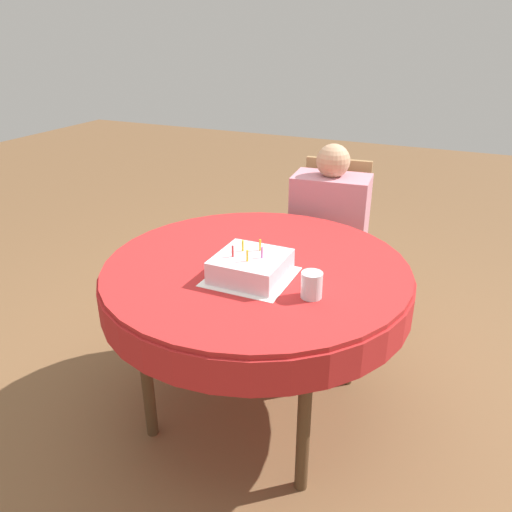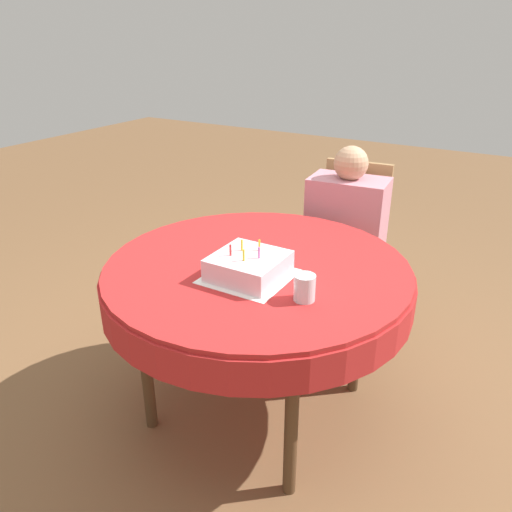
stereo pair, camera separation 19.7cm
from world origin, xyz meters
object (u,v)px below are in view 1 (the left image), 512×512
person (329,222)px  drinking_glass (312,285)px  chair (330,240)px  birthday_cake (251,266)px

person → drinking_glass: size_ratio=11.04×
drinking_glass → person: bearing=102.9°
chair → birthday_cake: 1.10m
person → drinking_glass: 1.05m
chair → person: (0.01, -0.10, 0.15)m
chair → birthday_cake: bearing=-96.3°
birthday_cake → drinking_glass: birthday_cake is taller
person → birthday_cake: bearing=-97.0°
person → drinking_glass: (0.23, -1.01, 0.15)m
chair → birthday_cake: (-0.02, -1.06, 0.30)m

